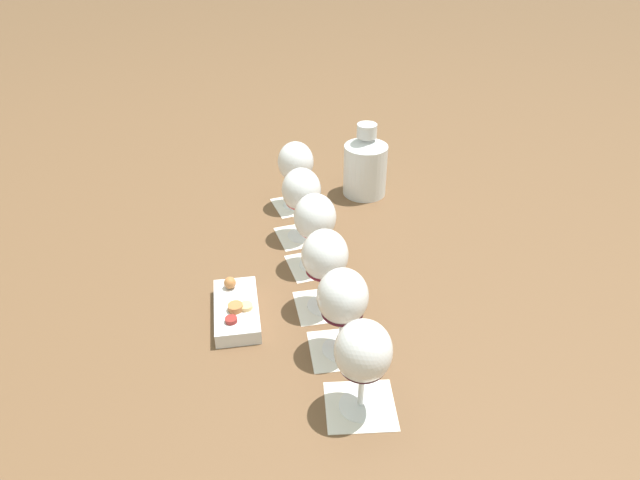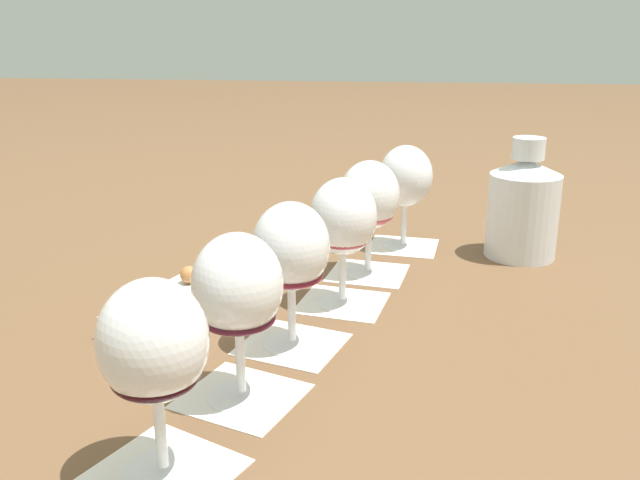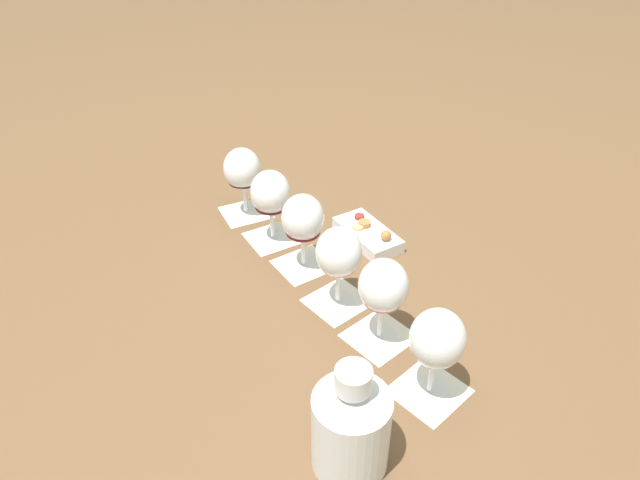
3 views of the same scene
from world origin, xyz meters
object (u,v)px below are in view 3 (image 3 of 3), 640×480
at_px(wine_glass_1, 383,289).
at_px(wine_glass_3, 303,221).
at_px(ceramic_vase, 351,424).
at_px(snack_dish, 368,234).
at_px(wine_glass_5, 242,172).
at_px(wine_glass_2, 339,256).
at_px(wine_glass_0, 437,342).
at_px(wine_glass_4, 271,195).

distance_m(wine_glass_1, wine_glass_3, 0.27).
relative_size(wine_glass_1, ceramic_vase, 0.88).
height_order(wine_glass_1, snack_dish, wine_glass_1).
bearing_deg(wine_glass_5, ceramic_vase, 148.35).
bearing_deg(wine_glass_3, ceramic_vase, 139.52).
bearing_deg(wine_glass_2, wine_glass_1, 167.32).
bearing_deg(snack_dish, wine_glass_0, 139.48).
bearing_deg(ceramic_vase, snack_dish, -56.50).
bearing_deg(snack_dish, wine_glass_2, 111.04).
distance_m(wine_glass_0, ceramic_vase, 0.20).
bearing_deg(wine_glass_4, wine_glass_3, 165.83).
distance_m(wine_glass_2, wine_glass_5, 0.41).
xyz_separation_m(wine_glass_5, snack_dish, (-0.31, -0.10, -0.10)).
bearing_deg(wine_glass_5, wine_glass_4, 164.12).
bearing_deg(wine_glass_4, snack_dish, -142.07).
xyz_separation_m(wine_glass_1, wine_glass_5, (0.52, -0.15, 0.00)).
bearing_deg(wine_glass_2, snack_dish, -68.96).
xyz_separation_m(wine_glass_2, wine_glass_5, (0.40, -0.12, 0.00)).
xyz_separation_m(wine_glass_1, snack_dish, (0.21, -0.25, -0.10)).
relative_size(ceramic_vase, snack_dish, 1.04).
bearing_deg(wine_glass_0, snack_dish, -40.52).
bearing_deg(wine_glass_3, snack_dish, -106.85).
relative_size(wine_glass_4, ceramic_vase, 0.88).
distance_m(wine_glass_2, wine_glass_4, 0.28).
xyz_separation_m(wine_glass_3, snack_dish, (-0.05, -0.17, -0.10)).
xyz_separation_m(wine_glass_0, wine_glass_5, (0.67, -0.20, 0.00)).
distance_m(wine_glass_1, wine_glass_2, 0.13).
bearing_deg(wine_glass_5, wine_glass_2, 163.43).
bearing_deg(wine_glass_2, wine_glass_4, -16.91).
bearing_deg(ceramic_vase, wine_glass_2, -48.59).
relative_size(wine_glass_0, snack_dish, 0.92).
bearing_deg(wine_glass_4, wine_glass_5, -15.88).
distance_m(wine_glass_1, ceramic_vase, 0.28).
bearing_deg(wine_glass_1, wine_glass_0, 159.56).
bearing_deg(wine_glass_2, wine_glass_0, 163.09).
distance_m(wine_glass_1, wine_glass_5, 0.54).
relative_size(wine_glass_2, wine_glass_5, 1.00).
xyz_separation_m(wine_glass_1, ceramic_vase, (-0.12, 0.25, -0.03)).
relative_size(wine_glass_1, wine_glass_5, 1.00).
bearing_deg(wine_glass_0, wine_glass_3, -17.76).
bearing_deg(wine_glass_5, snack_dish, -161.88).
distance_m(wine_glass_4, wine_glass_5, 0.14).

